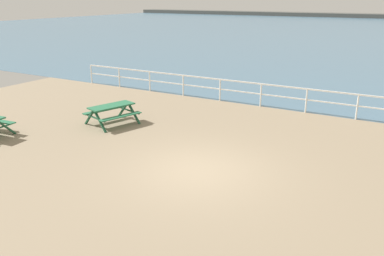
{
  "coord_description": "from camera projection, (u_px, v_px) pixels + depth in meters",
  "views": [
    {
      "loc": [
        5.29,
        -9.49,
        4.88
      ],
      "look_at": [
        -0.94,
        1.25,
        0.8
      ],
      "focal_mm": 37.78,
      "sensor_mm": 36.0,
      "label": 1
    }
  ],
  "objects": [
    {
      "name": "ground_plane",
      "position": [
        198.0,
        173.0,
        11.88
      ],
      "size": [
        30.0,
        24.0,
        0.2
      ],
      "primitive_type": "cube",
      "color": "gray"
    },
    {
      "name": "picnic_table_mid_centre",
      "position": [
        112.0,
        110.0,
        15.95
      ],
      "size": [
        1.95,
        2.15,
        0.8
      ],
      "rotation": [
        0.0,
        0.0,
        1.28
      ],
      "color": "#286B47",
      "rests_on": "ground"
    },
    {
      "name": "seaward_railing",
      "position": [
        283.0,
        93.0,
        17.98
      ],
      "size": [
        23.07,
        0.07,
        1.08
      ],
      "color": "white",
      "rests_on": "ground"
    }
  ]
}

